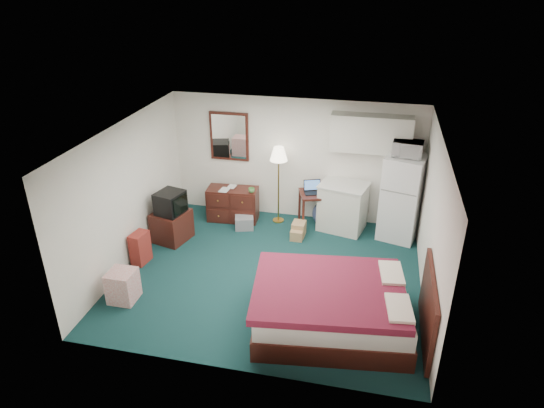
% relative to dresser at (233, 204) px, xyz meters
% --- Properties ---
extents(floor, '(5.00, 4.50, 0.01)m').
position_rel_dresser_xyz_m(floor, '(1.19, -1.79, -0.35)').
color(floor, '#143D3E').
rests_on(floor, ground).
extents(ceiling, '(5.00, 4.50, 0.01)m').
position_rel_dresser_xyz_m(ceiling, '(1.19, -1.79, 2.15)').
color(ceiling, white).
rests_on(ceiling, walls).
extents(walls, '(5.01, 4.51, 2.50)m').
position_rel_dresser_xyz_m(walls, '(1.19, -1.79, 0.90)').
color(walls, white).
rests_on(walls, floor).
extents(mirror, '(0.80, 0.06, 1.00)m').
position_rel_dresser_xyz_m(mirror, '(-0.16, 0.43, 1.30)').
color(mirror, white).
rests_on(mirror, walls).
extents(upper_cabinets, '(1.50, 0.35, 0.70)m').
position_rel_dresser_xyz_m(upper_cabinets, '(2.64, 0.28, 1.60)').
color(upper_cabinets, silver).
rests_on(upper_cabinets, walls).
extents(headboard, '(0.06, 1.56, 1.00)m').
position_rel_dresser_xyz_m(headboard, '(3.65, -2.92, 0.20)').
color(headboard, '#381611').
rests_on(headboard, walls).
extents(dresser, '(1.05, 0.54, 0.70)m').
position_rel_dresser_xyz_m(dresser, '(0.00, 0.00, 0.00)').
color(dresser, '#381611').
rests_on(dresser, floor).
extents(floor_lamp, '(0.37, 0.37, 1.61)m').
position_rel_dresser_xyz_m(floor_lamp, '(0.93, 0.13, 0.46)').
color(floor_lamp, '#BB8732').
rests_on(floor_lamp, floor).
extents(desk, '(0.72, 0.72, 0.72)m').
position_rel_dresser_xyz_m(desk, '(1.67, 0.09, 0.01)').
color(desk, '#381611').
rests_on(desk, floor).
extents(exercise_ball, '(0.57, 0.57, 0.50)m').
position_rel_dresser_xyz_m(exercise_ball, '(1.88, 0.16, -0.10)').
color(exercise_ball, '#3C4E82').
rests_on(exercise_ball, floor).
extents(kitchen_counter, '(0.98, 0.83, 0.94)m').
position_rel_dresser_xyz_m(kitchen_counter, '(2.23, 0.09, 0.12)').
color(kitchen_counter, silver).
rests_on(kitchen_counter, floor).
extents(fridge, '(0.84, 0.84, 1.66)m').
position_rel_dresser_xyz_m(fridge, '(3.32, 0.01, 0.48)').
color(fridge, white).
rests_on(fridge, floor).
extents(bed, '(2.33, 1.92, 0.69)m').
position_rel_dresser_xyz_m(bed, '(2.35, -2.92, -0.00)').
color(bed, maroon).
rests_on(bed, floor).
extents(tv_stand, '(0.72, 0.76, 0.58)m').
position_rel_dresser_xyz_m(tv_stand, '(-0.90, -1.05, -0.06)').
color(tv_stand, '#381611').
rests_on(tv_stand, floor).
extents(suitcase, '(0.28, 0.39, 0.58)m').
position_rel_dresser_xyz_m(suitcase, '(-1.13, -1.92, -0.06)').
color(suitcase, maroon).
rests_on(suitcase, floor).
extents(retail_box, '(0.41, 0.41, 0.51)m').
position_rel_dresser_xyz_m(retail_box, '(-0.90, -2.98, -0.09)').
color(retail_box, white).
rests_on(retail_box, floor).
extents(file_bin, '(0.42, 0.36, 0.25)m').
position_rel_dresser_xyz_m(file_bin, '(0.33, -0.34, -0.22)').
color(file_bin, gray).
rests_on(file_bin, floor).
extents(cardboard_box_a, '(0.24, 0.20, 0.20)m').
position_rel_dresser_xyz_m(cardboard_box_a, '(1.43, -0.55, -0.25)').
color(cardboard_box_a, tan).
rests_on(cardboard_box_a, floor).
extents(cardboard_box_b, '(0.26, 0.30, 0.29)m').
position_rel_dresser_xyz_m(cardboard_box_b, '(1.44, -0.38, -0.20)').
color(cardboard_box_b, tan).
rests_on(cardboard_box_b, floor).
extents(laptop, '(0.41, 0.37, 0.23)m').
position_rel_dresser_xyz_m(laptop, '(1.64, 0.08, 0.49)').
color(laptop, black).
rests_on(laptop, desk).
extents(crt_tv, '(0.57, 0.59, 0.42)m').
position_rel_dresser_xyz_m(crt_tv, '(-0.88, -1.07, 0.45)').
color(crt_tv, black).
rests_on(crt_tv, tv_stand).
extents(microwave, '(0.55, 0.35, 0.36)m').
position_rel_dresser_xyz_m(microwave, '(3.31, -0.00, 1.49)').
color(microwave, white).
rests_on(microwave, fridge).
extents(book_a, '(0.18, 0.04, 0.24)m').
position_rel_dresser_xyz_m(book_a, '(-0.22, -0.11, 0.47)').
color(book_a, tan).
rests_on(book_a, dresser).
extents(book_b, '(0.16, 0.04, 0.22)m').
position_rel_dresser_xyz_m(book_b, '(-0.11, 0.07, 0.46)').
color(book_b, tan).
rests_on(book_b, dresser).
extents(mug, '(0.15, 0.13, 0.13)m').
position_rel_dresser_xyz_m(mug, '(0.43, -0.10, 0.41)').
color(mug, '#5A994C').
rests_on(mug, dresser).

